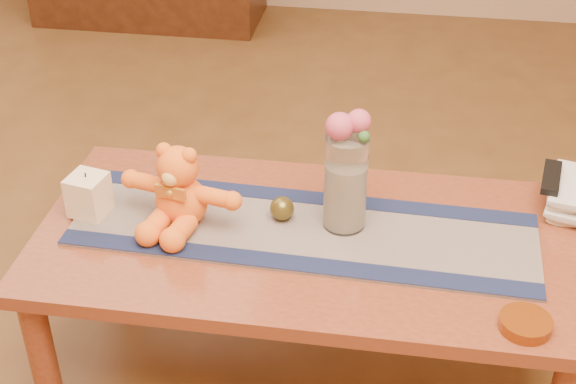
% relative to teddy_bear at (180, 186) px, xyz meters
% --- Properties ---
extents(floor, '(5.50, 5.50, 0.00)m').
position_rel_teddy_bear_xyz_m(floor, '(0.33, -0.01, -0.56)').
color(floor, '#573719').
rests_on(floor, ground).
extents(coffee_table_top, '(1.40, 0.70, 0.04)m').
position_rel_teddy_bear_xyz_m(coffee_table_top, '(0.33, -0.01, -0.13)').
color(coffee_table_top, maroon).
rests_on(coffee_table_top, floor).
extents(table_leg_fl, '(0.07, 0.07, 0.41)m').
position_rel_teddy_bear_xyz_m(table_leg_fl, '(-0.31, -0.30, -0.36)').
color(table_leg_fl, maroon).
rests_on(table_leg_fl, floor).
extents(table_leg_bl, '(0.07, 0.07, 0.41)m').
position_rel_teddy_bear_xyz_m(table_leg_bl, '(-0.31, 0.28, -0.36)').
color(table_leg_bl, maroon).
rests_on(table_leg_bl, floor).
extents(table_leg_br, '(0.07, 0.07, 0.41)m').
position_rel_teddy_bear_xyz_m(table_leg_br, '(0.97, 0.28, -0.36)').
color(table_leg_br, maroon).
rests_on(table_leg_br, floor).
extents(persian_runner, '(1.21, 0.38, 0.01)m').
position_rel_teddy_bear_xyz_m(persian_runner, '(0.32, 0.01, -0.11)').
color(persian_runner, '#191742').
rests_on(persian_runner, coffee_table_top).
extents(runner_border_near, '(1.20, 0.10, 0.00)m').
position_rel_teddy_bear_xyz_m(runner_border_near, '(0.31, -0.14, -0.11)').
color(runner_border_near, '#141C3E').
rests_on(runner_border_near, persian_runner).
extents(runner_border_far, '(1.20, 0.10, 0.00)m').
position_rel_teddy_bear_xyz_m(runner_border_far, '(0.32, 0.15, -0.11)').
color(runner_border_far, '#141C3E').
rests_on(runner_border_far, persian_runner).
extents(teddy_bear, '(0.36, 0.32, 0.21)m').
position_rel_teddy_bear_xyz_m(teddy_bear, '(0.00, 0.00, 0.00)').
color(teddy_bear, orange).
rests_on(teddy_bear, persian_runner).
extents(pillar_candle, '(0.11, 0.11, 0.11)m').
position_rel_teddy_bear_xyz_m(pillar_candle, '(-0.25, -0.00, -0.05)').
color(pillar_candle, '#FFE6BB').
rests_on(pillar_candle, persian_runner).
extents(candle_wick, '(0.00, 0.00, 0.01)m').
position_rel_teddy_bear_xyz_m(candle_wick, '(-0.25, -0.00, 0.01)').
color(candle_wick, black).
rests_on(candle_wick, pillar_candle).
extents(glass_vase, '(0.11, 0.11, 0.26)m').
position_rel_teddy_bear_xyz_m(glass_vase, '(0.42, 0.04, 0.02)').
color(glass_vase, silver).
rests_on(glass_vase, persian_runner).
extents(potpourri_fill, '(0.09, 0.09, 0.18)m').
position_rel_teddy_bear_xyz_m(potpourri_fill, '(0.42, 0.04, -0.02)').
color(potpourri_fill, beige).
rests_on(potpourri_fill, glass_vase).
extents(rose_left, '(0.07, 0.07, 0.07)m').
position_rel_teddy_bear_xyz_m(rose_left, '(0.40, 0.03, 0.19)').
color(rose_left, '#C34561').
rests_on(rose_left, glass_vase).
extents(rose_right, '(0.06, 0.06, 0.06)m').
position_rel_teddy_bear_xyz_m(rose_right, '(0.45, 0.05, 0.20)').
color(rose_right, '#C34561').
rests_on(rose_right, glass_vase).
extents(blue_flower_back, '(0.04, 0.04, 0.04)m').
position_rel_teddy_bear_xyz_m(blue_flower_back, '(0.43, 0.08, 0.18)').
color(blue_flower_back, '#4F67AD').
rests_on(blue_flower_back, glass_vase).
extents(blue_flower_side, '(0.04, 0.04, 0.04)m').
position_rel_teddy_bear_xyz_m(blue_flower_side, '(0.39, 0.06, 0.17)').
color(blue_flower_side, '#4F67AD').
rests_on(blue_flower_side, glass_vase).
extents(leaf_sprig, '(0.03, 0.03, 0.03)m').
position_rel_teddy_bear_xyz_m(leaf_sprig, '(0.46, 0.02, 0.17)').
color(leaf_sprig, '#33662D').
rests_on(leaf_sprig, glass_vase).
extents(bronze_ball, '(0.06, 0.06, 0.06)m').
position_rel_teddy_bear_xyz_m(bronze_ball, '(0.26, 0.04, -0.07)').
color(bronze_ball, brown).
rests_on(bronze_ball, persian_runner).
extents(book_bottom, '(0.19, 0.24, 0.02)m').
position_rel_teddy_bear_xyz_m(book_bottom, '(0.96, 0.24, -0.10)').
color(book_bottom, beige).
rests_on(book_bottom, coffee_table_top).
extents(book_lower, '(0.22, 0.26, 0.02)m').
position_rel_teddy_bear_xyz_m(book_lower, '(0.96, 0.24, -0.08)').
color(book_lower, beige).
rests_on(book_lower, book_bottom).
extents(book_upper, '(0.18, 0.23, 0.02)m').
position_rel_teddy_bear_xyz_m(book_upper, '(0.95, 0.25, -0.07)').
color(book_upper, beige).
rests_on(book_upper, book_lower).
extents(book_top, '(0.21, 0.26, 0.02)m').
position_rel_teddy_bear_xyz_m(book_top, '(0.96, 0.24, -0.05)').
color(book_top, beige).
rests_on(book_top, book_upper).
extents(tv_remote, '(0.07, 0.17, 0.02)m').
position_rel_teddy_bear_xyz_m(tv_remote, '(0.95, 0.24, -0.03)').
color(tv_remote, black).
rests_on(tv_remote, book_top).
extents(amber_dish, '(0.15, 0.15, 0.03)m').
position_rel_teddy_bear_xyz_m(amber_dish, '(0.86, -0.28, -0.10)').
color(amber_dish, '#BF5914').
rests_on(amber_dish, coffee_table_top).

